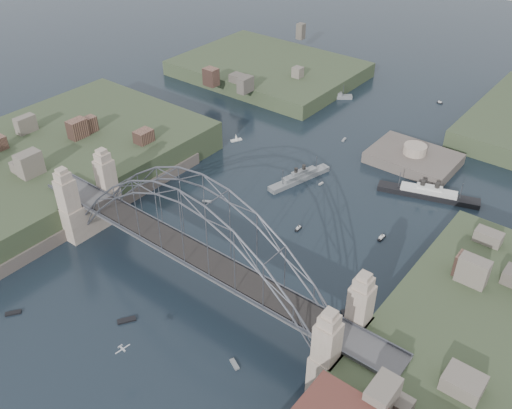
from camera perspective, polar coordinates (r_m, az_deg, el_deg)
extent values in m
plane|color=black|center=(109.04, -5.93, -8.60)|extent=(500.00, 500.00, 0.00)
cube|color=#4D4D50|center=(103.71, -6.19, -5.39)|extent=(84.00, 6.00, 0.70)
cube|color=#4C4F58|center=(101.80, -7.37, -6.00)|extent=(84.00, 0.25, 0.50)
cube|color=#4C4F58|center=(104.98, -5.08, -4.34)|extent=(84.00, 0.25, 0.50)
cube|color=black|center=(103.36, -6.21, -5.16)|extent=(55.20, 5.20, 0.35)
cube|color=gray|center=(121.34, -18.74, -0.06)|extent=(3.40, 3.40, 17.70)
cube|color=gray|center=(125.77, -15.12, 1.99)|extent=(3.40, 3.40, 17.70)
cube|color=gray|center=(86.61, 7.23, -15.04)|extent=(3.40, 3.40, 17.70)
cube|color=gray|center=(92.73, 10.59, -11.17)|extent=(3.40, 3.40, 17.70)
cube|color=gray|center=(126.13, -16.53, -0.84)|extent=(4.08, 13.80, 8.00)
cube|color=gray|center=(93.21, 8.70, -15.04)|extent=(4.08, 13.80, 8.00)
cube|color=#334027|center=(146.99, -22.71, 2.30)|extent=(50.00, 90.00, 12.00)
cube|color=#524942|center=(130.65, -17.39, -1.27)|extent=(6.00, 70.00, 4.00)
cube|color=#524942|center=(94.51, 10.71, -17.28)|extent=(6.00, 70.00, 4.00)
cube|color=#334027|center=(201.46, 1.29, 13.32)|extent=(60.00, 45.00, 9.00)
cube|color=#524942|center=(152.67, 15.85, 3.97)|extent=(22.00, 16.00, 7.00)
cylinder|color=gray|center=(150.41, 16.13, 5.50)|extent=(6.00, 6.00, 2.40)
cube|color=gray|center=(139.54, 4.51, 2.63)|extent=(7.09, 18.50, 1.64)
cube|color=gray|center=(138.89, 4.54, 3.06)|extent=(4.37, 10.30, 1.23)
cube|color=gray|center=(138.40, 4.55, 3.38)|extent=(2.49, 4.81, 0.82)
cylinder|color=black|center=(137.29, 4.16, 3.47)|extent=(0.89, 0.89, 1.64)
cylinder|color=black|center=(138.78, 4.97, 3.80)|extent=(0.89, 0.89, 1.64)
cylinder|color=#4C4F58|center=(135.02, 2.78, 2.83)|extent=(0.16, 0.16, 4.11)
cylinder|color=#4C4F58|center=(141.40, 6.27, 4.26)|extent=(0.16, 0.16, 4.11)
cube|color=gray|center=(185.00, 7.56, 10.94)|extent=(13.18, 10.73, 1.50)
cube|color=gray|center=(184.55, 7.59, 11.26)|extent=(7.50, 6.23, 1.12)
cube|color=gray|center=(184.22, 7.61, 11.50)|extent=(3.67, 3.17, 0.75)
cylinder|color=black|center=(183.84, 7.29, 11.69)|extent=(0.74, 0.74, 1.50)
cylinder|color=black|center=(184.08, 7.96, 11.67)|extent=(0.74, 0.74, 1.50)
cylinder|color=#4C4F58|center=(183.57, 6.20, 11.67)|extent=(0.15, 0.15, 3.75)
cylinder|color=#4C4F58|center=(184.60, 9.04, 11.58)|extent=(0.15, 0.15, 3.75)
cube|color=black|center=(139.25, 17.34, 0.90)|extent=(23.83, 10.43, 1.74)
cube|color=silver|center=(138.56, 17.44, 1.35)|extent=(13.31, 6.36, 1.31)
cube|color=silver|center=(138.04, 17.51, 1.69)|extent=(6.26, 3.54, 0.87)
cylinder|color=black|center=(137.65, 16.88, 2.09)|extent=(1.18, 1.18, 1.74)
cylinder|color=black|center=(137.66, 18.25, 1.81)|extent=(1.18, 1.18, 1.74)
cylinder|color=#4C4F58|center=(137.92, 14.61, 2.47)|extent=(0.17, 0.17, 4.36)
cylinder|color=#4C4F58|center=(137.97, 20.47, 1.27)|extent=(0.17, 0.17, 4.36)
cube|color=silver|center=(92.96, -13.63, -14.34)|extent=(1.38, 0.41, 0.24)
cube|color=silver|center=(92.92, -13.63, -14.32)|extent=(0.56, 2.73, 0.05)
cube|color=silver|center=(93.28, -13.87, -14.05)|extent=(0.23, 0.86, 0.30)
cube|color=silver|center=(131.76, -5.10, 0.29)|extent=(2.30, 1.79, 0.45)
cube|color=silver|center=(122.95, 4.40, -2.55)|extent=(0.70, 2.03, 0.45)
cube|color=silver|center=(122.70, 4.41, -2.40)|extent=(0.59, 1.22, 0.40)
cylinder|color=black|center=(122.43, 4.42, -2.23)|extent=(0.16, 0.16, 0.70)
cube|color=silver|center=(105.02, -13.25, -11.58)|extent=(2.77, 3.40, 0.45)
cube|color=silver|center=(123.08, 12.86, -3.42)|extent=(0.94, 2.48, 0.45)
cube|color=silver|center=(122.84, 12.89, -3.27)|extent=(0.76, 1.50, 0.40)
cylinder|color=black|center=(122.57, 12.91, -3.11)|extent=(0.16, 0.16, 0.70)
cube|color=silver|center=(157.61, -2.06, 6.67)|extent=(2.39, 3.41, 0.45)
cylinder|color=#4C4F58|center=(157.12, -2.07, 7.01)|extent=(0.08, 0.08, 2.20)
cone|color=silver|center=(157.12, -2.07, 7.01)|extent=(1.44, 1.55, 1.92)
cube|color=silver|center=(138.77, 6.74, 2.15)|extent=(0.65, 1.44, 0.45)
cube|color=silver|center=(159.72, 9.10, 6.63)|extent=(1.11, 2.26, 0.45)
cube|color=silver|center=(104.50, 9.21, -11.24)|extent=(2.63, 2.23, 0.45)
cube|color=silver|center=(112.87, -23.82, -10.24)|extent=(2.37, 2.80, 0.45)
cube|color=silver|center=(189.36, 18.47, 9.92)|extent=(1.84, 0.68, 0.45)
cube|color=silver|center=(189.20, 18.49, 10.03)|extent=(1.11, 0.56, 0.40)
cylinder|color=black|center=(189.03, 18.51, 10.16)|extent=(0.16, 0.16, 0.70)
cube|color=silver|center=(150.24, -8.74, 4.73)|extent=(2.53, 1.53, 0.45)
cube|color=silver|center=(95.91, -2.23, -16.20)|extent=(2.48, 1.72, 0.45)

